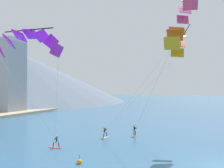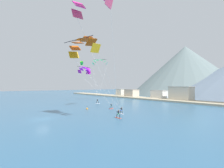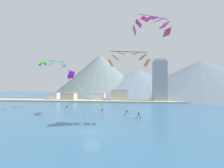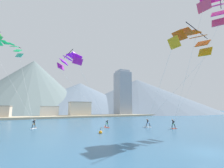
# 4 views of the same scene
# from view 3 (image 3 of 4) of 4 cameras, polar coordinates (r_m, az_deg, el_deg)

# --- Properties ---
(ground_plane) EXTENTS (400.00, 400.00, 0.00)m
(ground_plane) POSITION_cam_3_polar(r_m,az_deg,el_deg) (29.09, -7.60, -17.69)
(ground_plane) COLOR #336084
(kitesurfer_near_lead) EXTENTS (0.74, 1.78, 1.62)m
(kitesurfer_near_lead) POSITION_cam_3_polar(r_m,az_deg,el_deg) (48.33, -3.77, -10.39)
(kitesurfer_near_lead) COLOR #E54C33
(kitesurfer_near_lead) RESTS_ON ground
(kitesurfer_near_trail) EXTENTS (1.76, 0.59, 1.83)m
(kitesurfer_near_trail) POSITION_cam_3_polar(r_m,az_deg,el_deg) (40.33, 9.82, -12.10)
(kitesurfer_near_trail) COLOR #E54C33
(kitesurfer_near_trail) RESTS_ON ground
(kitesurfer_mid_center) EXTENTS (1.31, 1.66, 1.84)m
(kitesurfer_mid_center) POSITION_cam_3_polar(r_m,az_deg,el_deg) (56.30, -16.69, -8.86)
(kitesurfer_mid_center) COLOR white
(kitesurfer_mid_center) RESTS_ON ground
(kitesurfer_far_left) EXTENTS (1.78, 0.73, 1.75)m
(kitesurfer_far_left) POSITION_cam_3_polar(r_m,az_deg,el_deg) (44.11, 5.43, -11.18)
(kitesurfer_far_left) COLOR white
(kitesurfer_far_left) RESTS_ON ground
(parafoil_kite_near_lead) EXTENTS (10.38, 6.67, 11.86)m
(parafoil_kite_near_lead) POSITION_cam_3_polar(r_m,az_deg,el_deg) (46.12, -15.19, 3.67)
(parafoil_kite_near_lead) COLOR #A91BA6
(parafoil_kite_near_trail) EXTENTS (8.01, 10.73, 21.31)m
(parafoil_kite_near_trail) POSITION_cam_3_polar(r_m,az_deg,el_deg) (34.13, 14.85, 21.08)
(parafoil_kite_near_trail) COLOR #C63D65
(parafoil_kite_mid_center) EXTENTS (9.22, 8.67, 17.32)m
(parafoil_kite_mid_center) POSITION_cam_3_polar(r_m,az_deg,el_deg) (64.20, -20.07, 7.41)
(parafoil_kite_mid_center) COLOR teal
(parafoil_kite_far_left) EXTENTS (8.96, 12.92, 14.74)m
(parafoil_kite_far_left) POSITION_cam_3_polar(r_m,az_deg,el_deg) (33.01, 6.40, 10.12)
(parafoil_kite_far_left) COLOR gold
(parafoil_kite_distant_high_outer) EXTENTS (3.73, 2.73, 1.39)m
(parafoil_kite_distant_high_outer) POSITION_cam_3_polar(r_m,az_deg,el_deg) (57.31, -24.94, 7.27)
(parafoil_kite_distant_high_outer) COLOR green
(race_marker_buoy) EXTENTS (0.56, 0.56, 1.02)m
(race_marker_buoy) POSITION_cam_3_polar(r_m,az_deg,el_deg) (43.24, -10.18, -11.89)
(race_marker_buoy) COLOR orange
(race_marker_buoy) RESTS_ON ground
(shoreline_strip) EXTENTS (180.00, 10.00, 0.70)m
(shoreline_strip) POSITION_cam_3_polar(r_m,az_deg,el_deg) (82.49, 1.86, -6.51)
(shoreline_strip) COLOR tan
(shoreline_strip) RESTS_ON ground
(shore_building_harbour_front) EXTENTS (5.22, 4.63, 4.79)m
(shore_building_harbour_front) POSITION_cam_3_polar(r_m,az_deg,el_deg) (95.52, -21.06, -4.44)
(shore_building_harbour_front) COLOR silver
(shore_building_harbour_front) RESTS_ON ground
(shore_building_promenade_mid) EXTENTS (9.33, 6.75, 6.51)m
(shore_building_promenade_mid) POSITION_cam_3_polar(r_m,az_deg,el_deg) (85.29, 2.93, -4.36)
(shore_building_promenade_mid) COLOR beige
(shore_building_promenade_mid) RESTS_ON ground
(shore_building_quay_east) EXTENTS (7.36, 5.38, 4.56)m
(shore_building_quay_east) POSITION_cam_3_polar(r_m,az_deg,el_deg) (88.73, -5.03, -4.85)
(shore_building_quay_east) COLOR silver
(shore_building_quay_east) RESTS_ON ground
(shore_building_quay_west) EXTENTS (7.17, 6.03, 4.72)m
(shore_building_quay_west) POSITION_cam_3_polar(r_m,az_deg,el_deg) (91.14, -15.76, -4.66)
(shore_building_quay_west) COLOR beige
(shore_building_quay_west) RESTS_ON ground
(highrise_tower) EXTENTS (7.00, 7.00, 23.28)m
(highrise_tower) POSITION_cam_3_polar(r_m,az_deg,el_deg) (86.62, 17.66, 1.14)
(highrise_tower) COLOR #999EA8
(highrise_tower) RESTS_ON ground
(mountain_peak_west_ridge) EXTENTS (129.59, 129.59, 29.83)m
(mountain_peak_west_ridge) POSITION_cam_3_polar(r_m,az_deg,el_deg) (145.76, 30.49, 1.78)
(mountain_peak_west_ridge) COLOR slate
(mountain_peak_west_ridge) RESTS_ON ground
(mountain_peak_central_summit) EXTENTS (106.78, 106.78, 24.37)m
(mountain_peak_central_summit) POSITION_cam_3_polar(r_m,az_deg,el_deg) (143.23, 9.68, 0.62)
(mountain_peak_central_summit) COLOR slate
(mountain_peak_central_summit) RESTS_ON ground
(mountain_peak_east_shoulder) EXTENTS (86.54, 86.54, 38.81)m
(mountain_peak_east_shoulder) POSITION_cam_3_polar(r_m,az_deg,el_deg) (143.80, -4.67, 3.49)
(mountain_peak_east_shoulder) COLOR slate
(mountain_peak_east_shoulder) RESTS_ON ground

